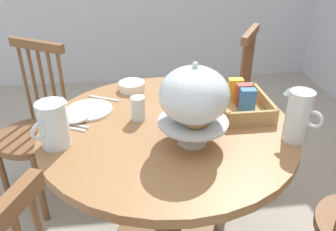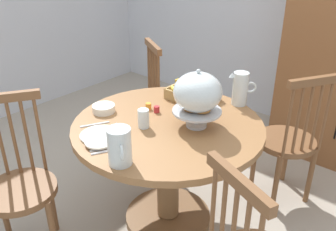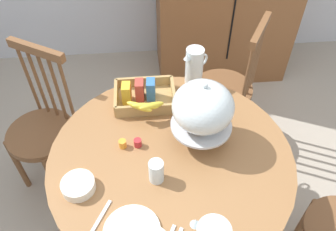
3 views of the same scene
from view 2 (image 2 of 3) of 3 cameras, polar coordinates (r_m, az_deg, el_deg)
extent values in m
plane|color=#A89E8E|center=(2.57, 2.90, -15.83)|extent=(10.00, 10.00, 0.00)
cylinder|color=olive|center=(2.14, 0.00, -1.68)|extent=(1.12, 1.12, 0.04)
cylinder|color=brown|center=(2.32, 0.00, -8.98)|extent=(0.14, 0.14, 0.63)
cylinder|color=brown|center=(2.54, 0.00, -15.50)|extent=(0.56, 0.56, 0.06)
cylinder|color=brown|center=(2.65, 17.89, -3.83)|extent=(0.40, 0.40, 0.04)
cylinder|color=brown|center=(2.93, 17.93, -5.83)|extent=(0.04, 0.04, 0.45)
cylinder|color=brown|center=(2.79, 13.24, -6.99)|extent=(0.04, 0.04, 0.45)
cylinder|color=brown|center=(2.76, 21.31, -8.69)|extent=(0.04, 0.04, 0.45)
cylinder|color=brown|center=(2.60, 16.46, -10.14)|extent=(0.04, 0.04, 0.45)
cylinder|color=brown|center=(2.52, 23.31, -0.21)|extent=(0.02, 0.02, 0.48)
cylinder|color=brown|center=(2.47, 22.09, -0.45)|extent=(0.02, 0.02, 0.48)
cylinder|color=brown|center=(2.43, 20.83, -0.70)|extent=(0.02, 0.02, 0.48)
cylinder|color=brown|center=(2.39, 19.53, -0.97)|extent=(0.02, 0.02, 0.48)
cylinder|color=brown|center=(2.35, 18.18, -1.23)|extent=(0.02, 0.02, 0.48)
cube|color=brown|center=(2.33, 21.86, 4.99)|extent=(0.21, 0.33, 0.05)
cylinder|color=brown|center=(3.00, -5.12, 1.19)|extent=(0.40, 0.40, 0.04)
cylinder|color=brown|center=(3.20, -7.98, -1.76)|extent=(0.04, 0.04, 0.45)
cylinder|color=brown|center=(2.96, -6.95, -4.22)|extent=(0.04, 0.04, 0.45)
cylinder|color=brown|center=(3.25, -3.15, -1.05)|extent=(0.04, 0.04, 0.45)
cylinder|color=brown|center=(3.02, -1.74, -3.40)|extent=(0.04, 0.04, 0.45)
cylinder|color=brown|center=(3.07, -3.00, 6.71)|extent=(0.02, 0.02, 0.48)
cylinder|color=brown|center=(3.01, -2.64, 6.28)|extent=(0.02, 0.02, 0.48)
cylinder|color=brown|center=(2.95, -2.27, 5.83)|extent=(0.02, 0.02, 0.48)
cylinder|color=brown|center=(2.88, -1.88, 5.37)|extent=(0.02, 0.02, 0.48)
cylinder|color=brown|center=(2.82, -1.48, 4.88)|extent=(0.02, 0.02, 0.48)
cube|color=brown|center=(2.86, -2.36, 10.70)|extent=(0.33, 0.22, 0.05)
cylinder|color=brown|center=(2.23, -22.00, -10.84)|extent=(0.40, 0.40, 0.04)
cylinder|color=brown|center=(2.49, -24.23, -13.43)|extent=(0.04, 0.04, 0.45)
cylinder|color=brown|center=(2.46, -17.66, -12.72)|extent=(0.04, 0.04, 0.45)
cylinder|color=brown|center=(2.25, -24.62, -3.72)|extent=(0.02, 0.02, 0.48)
cylinder|color=brown|center=(2.24, -22.86, -3.49)|extent=(0.02, 0.02, 0.48)
cylinder|color=brown|center=(2.23, -21.09, -3.26)|extent=(0.02, 0.02, 0.48)
cylinder|color=brown|center=(2.22, -19.31, -3.03)|extent=(0.02, 0.02, 0.48)
cube|color=brown|center=(2.13, -24.08, 2.58)|extent=(0.22, 0.32, 0.05)
cylinder|color=brown|center=(1.54, 8.46, -16.51)|extent=(0.02, 0.02, 0.48)
cylinder|color=brown|center=(1.58, 6.97, -15.02)|extent=(0.02, 0.02, 0.48)
cube|color=brown|center=(1.33, 10.94, -10.08)|extent=(0.35, 0.17, 0.05)
cylinder|color=silver|center=(2.10, 4.44, -1.43)|extent=(0.12, 0.12, 0.02)
cylinder|color=silver|center=(2.09, 4.48, -0.54)|extent=(0.03, 0.03, 0.09)
cylinder|color=silver|center=(2.06, 4.53, 0.72)|extent=(0.28, 0.28, 0.01)
torus|color=#B27033|center=(2.04, 5.39, 1.05)|extent=(0.10, 0.10, 0.03)
torus|color=#D19347|center=(2.09, 4.77, 1.83)|extent=(0.10, 0.10, 0.03)
torus|color=#935628|center=(2.05, 3.64, 1.27)|extent=(0.10, 0.10, 0.03)
ellipsoid|color=silver|center=(2.02, 4.64, 3.69)|extent=(0.27, 0.27, 0.22)
sphere|color=silver|center=(1.97, 4.77, 6.90)|extent=(0.02, 0.02, 0.02)
cylinder|color=silver|center=(1.74, -7.56, -4.79)|extent=(0.12, 0.12, 0.19)
cylinder|color=orange|center=(1.76, -7.51, -5.58)|extent=(0.10, 0.10, 0.13)
cone|color=silver|center=(1.76, -8.02, -1.49)|extent=(0.05, 0.05, 0.03)
torus|color=silver|center=(1.67, -7.23, -5.80)|extent=(0.07, 0.05, 0.07)
cylinder|color=silver|center=(2.37, 11.18, 4.12)|extent=(0.10, 0.10, 0.22)
cylinder|color=white|center=(2.38, 11.11, 3.41)|extent=(0.09, 0.09, 0.15)
cone|color=silver|center=(2.33, 9.94, 6.23)|extent=(0.05, 0.05, 0.03)
torus|color=silver|center=(2.38, 12.75, 4.30)|extent=(0.07, 0.06, 0.07)
cube|color=tan|center=(2.44, 3.82, 2.70)|extent=(0.30, 0.22, 0.01)
cube|color=tan|center=(2.35, 2.21, 2.53)|extent=(0.30, 0.02, 0.07)
cube|color=tan|center=(2.51, 5.36, 4.07)|extent=(0.30, 0.02, 0.07)
cube|color=tan|center=(2.52, 1.11, 4.22)|extent=(0.02, 0.22, 0.07)
cube|color=tan|center=(2.35, 6.74, 2.37)|extent=(0.02, 0.22, 0.07)
cube|color=gold|center=(2.47, 2.02, 4.52)|extent=(0.05, 0.07, 0.11)
cube|color=#B23D33|center=(2.44, 3.55, 4.25)|extent=(0.05, 0.07, 0.11)
cube|color=#336BAD|center=(2.41, 4.64, 3.90)|extent=(0.05, 0.07, 0.11)
ellipsoid|color=yellow|center=(2.32, 1.19, 3.85)|extent=(0.14, 0.08, 0.05)
ellipsoid|color=yellow|center=(2.31, 1.77, 3.66)|extent=(0.13, 0.03, 0.05)
ellipsoid|color=yellow|center=(2.29, 2.35, 3.47)|extent=(0.14, 0.08, 0.05)
cylinder|color=white|center=(2.03, -10.53, -3.01)|extent=(0.22, 0.22, 0.01)
cylinder|color=white|center=(1.95, -10.69, -4.03)|extent=(0.15, 0.15, 0.01)
cylinder|color=white|center=(2.29, -9.99, 1.08)|extent=(0.14, 0.14, 0.04)
cylinder|color=silver|center=(2.07, -3.84, -0.46)|extent=(0.06, 0.06, 0.11)
cylinder|color=#B7282D|center=(2.25, -1.79, 0.98)|extent=(0.04, 0.04, 0.04)
cylinder|color=orange|center=(2.30, -3.08, 1.47)|extent=(0.04, 0.04, 0.04)
cube|color=silver|center=(1.91, -9.61, -5.02)|extent=(0.09, 0.16, 0.01)
cube|color=silver|center=(1.89, -9.39, -5.47)|extent=(0.09, 0.16, 0.01)
cube|color=silver|center=(2.15, -11.33, -1.36)|extent=(0.09, 0.16, 0.01)
camera|label=1|loc=(1.29, 43.31, 9.12)|focal=36.56mm
camera|label=3|loc=(1.43, -34.08, 31.75)|focal=35.79mm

